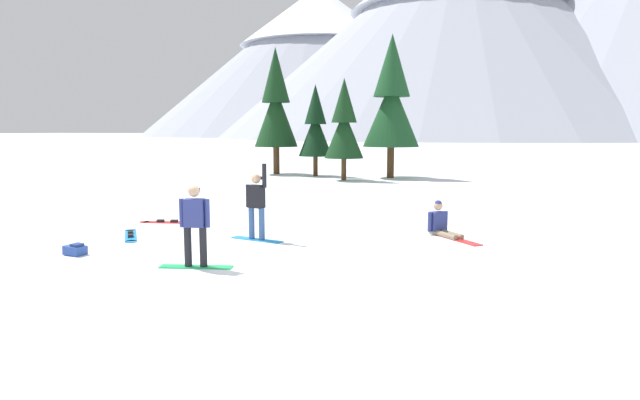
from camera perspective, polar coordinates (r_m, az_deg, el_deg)
name	(u,v)px	position (r m, az deg, el deg)	size (l,w,h in m)	color
ground_plane	(232,262)	(11.70, -9.29, -6.54)	(800.00, 800.00, 0.00)	white
snowboarder_foreground	(195,224)	(11.24, -13.09, -2.52)	(1.52, 0.66, 1.70)	#19B259
snowboarder_midground	(256,204)	(13.78, -6.75, -0.45)	(1.49, 0.55, 1.97)	#1E8CD8
snowboarder_background	(442,224)	(14.75, 12.76, -2.47)	(1.48, 1.53, 0.93)	gray
loose_snowboard_near_right	(131,235)	(15.21, -19.39, -3.54)	(1.42, 1.68, 0.09)	#1E8CD8
loose_snowboard_near_left	(167,222)	(17.05, -15.83, -2.25)	(1.75, 0.69, 0.09)	red
backpack_blue	(75,250)	(13.39, -24.46, -4.81)	(0.54, 0.36, 0.27)	#2D4C9E
pine_tree_leaning	(344,125)	(30.15, 2.56, 7.93)	(2.19, 2.19, 5.64)	#472D19
pine_tree_twin	(392,100)	(32.10, 7.57, 10.42)	(3.28, 3.28, 8.30)	#472D19
pine_tree_slender	(315,126)	(32.97, -0.48, 7.79)	(2.06, 2.06, 5.55)	#472D19
pine_tree_tall	(276,106)	(34.58, -4.69, 9.91)	(2.74, 2.74, 7.94)	#472D19
peak_west_ridge	(319,59)	(263.50, -0.09, 14.71)	(165.15, 165.15, 69.47)	#9EA3B2
peak_central_summit	(459,29)	(213.10, 14.46, 17.11)	(176.37, 176.37, 75.66)	#9EA3B2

